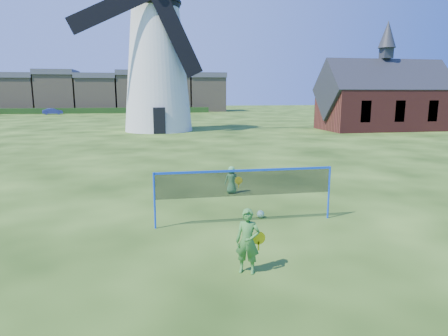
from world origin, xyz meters
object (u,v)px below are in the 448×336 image
windmill (157,59)px  player_boy (232,180)px  player_girl (248,241)px  badminton_net (245,184)px  car_right (53,111)px  play_ball (260,214)px  chapel (383,100)px

windmill → player_boy: (2.18, -25.39, -6.37)m
player_girl → player_boy: size_ratio=1.33×
windmill → badminton_net: 29.38m
badminton_net → player_boy: badminton_net is taller
player_boy → car_right: car_right is taller
windmill → play_ball: 29.26m
player_boy → chapel: bearing=-133.4°
chapel → player_girl: bearing=-126.0°
chapel → play_ball: (-19.78, -25.53, -2.87)m
chapel → car_right: bearing=137.2°
windmill → chapel: windmill is taller
badminton_net → windmill: bearing=93.8°
badminton_net → car_right: bearing=107.4°
windmill → badminton_net: (1.89, -28.75, -5.73)m
windmill → player_boy: size_ratio=20.05×
badminton_net → player_girl: bearing=-102.4°
windmill → chapel: 22.75m
chapel → player_boy: bearing=-131.6°
play_ball → badminton_net: bearing=-145.6°
windmill → play_ball: size_ratio=91.89×
player_girl → car_right: 68.84m
badminton_net → car_right: (-19.75, 63.11, -0.59)m
badminton_net → play_ball: size_ratio=22.95×
play_ball → car_right: 65.93m
chapel → badminton_net: size_ratio=2.48×
car_right → play_ball: bearing=-172.1°
windmill → play_ball: (2.45, -28.36, -6.76)m
chapel → car_right: (-40.10, 37.19, -2.43)m
badminton_net → play_ball: 1.24m
badminton_net → car_right: size_ratio=1.52×
player_boy → play_ball: bearing=93.4°
player_girl → car_right: size_ratio=0.40×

